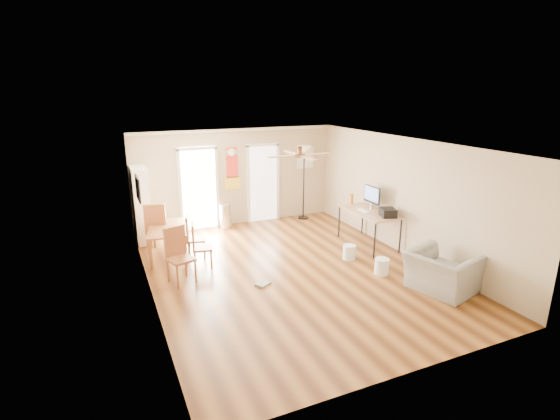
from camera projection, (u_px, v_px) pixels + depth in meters
name	position (u px, v px, depth m)	size (l,w,h in m)	color
floor	(292.00, 271.00, 8.55)	(7.00, 7.00, 0.00)	brown
ceiling	(293.00, 144.00, 7.82)	(5.50, 7.00, 0.00)	silver
wall_back	(237.00, 177.00, 11.26)	(5.50, 0.04, 2.60)	beige
wall_front	(415.00, 284.00, 5.11)	(5.50, 0.04, 2.60)	beige
wall_left	(147.00, 229.00, 7.12)	(0.04, 7.00, 2.60)	beige
wall_right	(404.00, 196.00, 9.25)	(0.04, 7.00, 2.60)	beige
crown_molding	(293.00, 146.00, 7.84)	(5.50, 7.00, 0.08)	white
kitchen_doorway	(199.00, 190.00, 10.91)	(0.90, 0.10, 2.10)	white
bathroom_doorway	(263.00, 184.00, 11.61)	(0.80, 0.10, 2.10)	white
wall_decal	(232.00, 169.00, 11.13)	(0.46, 0.03, 1.10)	red
ac_grille	(305.00, 158.00, 11.92)	(0.50, 0.04, 0.60)	white
framed_poster	(138.00, 189.00, 8.25)	(0.04, 0.66, 0.48)	black
ceiling_fan	(300.00, 155.00, 7.61)	(1.24, 1.24, 0.20)	#593819
bookshelf	(141.00, 205.00, 10.00)	(0.37, 0.83, 1.84)	white
dining_table	(169.00, 242.00, 9.23)	(0.82, 1.36, 0.68)	brown
dining_chair_right_a	(196.00, 237.00, 9.15)	(0.39, 0.39, 0.95)	#9F6433
dining_chair_right_b	(202.00, 245.00, 8.64)	(0.39, 0.39, 0.96)	#A46235
dining_chair_near	(181.00, 256.00, 7.93)	(0.44, 0.44, 1.07)	#94542F
dining_chair_far	(157.00, 226.00, 9.54)	(0.47, 0.47, 1.14)	#AC6237
trash_can	(226.00, 216.00, 11.11)	(0.31, 0.31, 0.66)	silver
torchiere_lamp	(304.00, 183.00, 11.77)	(0.39, 0.39, 2.08)	black
computer_desk	(368.00, 228.00, 9.90)	(0.78, 1.55, 0.83)	tan
imac	(372.00, 198.00, 9.91)	(0.08, 0.60, 0.56)	black
keyboard	(363.00, 211.00, 9.81)	(0.13, 0.41, 0.02)	white
printer	(388.00, 212.00, 9.37)	(0.31, 0.37, 0.19)	black
orange_bottle	(352.00, 199.00, 10.40)	(0.08, 0.08, 0.25)	#CE5F12
wastebasket_a	(349.00, 252.00, 9.12)	(0.28, 0.28, 0.32)	white
wastebasket_b	(382.00, 266.00, 8.39)	(0.28, 0.28, 0.33)	white
floor_cloth	(263.00, 284.00, 7.97)	(0.26, 0.20, 0.04)	gray
armchair	(441.00, 272.00, 7.65)	(1.14, 0.99, 0.74)	gray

